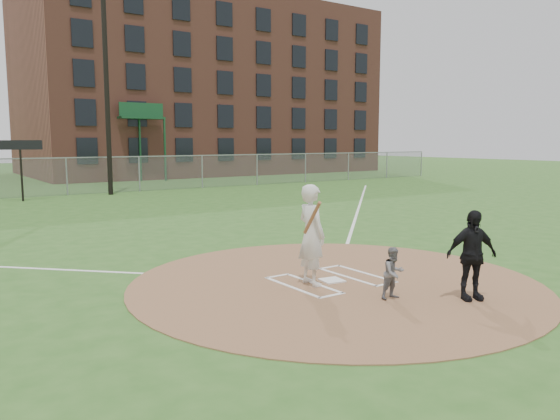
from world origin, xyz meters
TOP-DOWN VIEW (x-y plane):
  - ground at (0.00, 0.00)m, footprint 140.00×140.00m
  - dirt_circle at (0.00, 0.00)m, footprint 8.40×8.40m
  - home_plate at (-0.02, 0.08)m, footprint 0.49×0.49m
  - foul_line_first at (9.00, 9.00)m, footprint 17.04×17.04m
  - catcher at (0.08, -1.54)m, footprint 0.48×0.38m
  - umpire at (1.21, -2.37)m, footprint 1.05×0.75m
  - batters_boxes at (0.00, 0.15)m, footprint 2.08×1.88m
  - batter_at_plate at (-0.54, 0.12)m, footprint 0.64×1.09m
  - outfield_fence at (0.00, 22.00)m, footprint 56.08×0.08m
  - brick_warehouse at (16.00, 37.96)m, footprint 30.00×17.17m
  - light_pole at (2.00, 21.00)m, footprint 1.20×0.30m
  - scoreboard_sign at (-2.50, 20.20)m, footprint 2.00×0.10m

SIDE VIEW (x-z plane):
  - ground at x=0.00m, z-range 0.00..0.00m
  - foul_line_first at x=9.00m, z-range 0.00..0.01m
  - dirt_circle at x=0.00m, z-range 0.00..0.02m
  - batters_boxes at x=0.00m, z-range 0.02..0.03m
  - home_plate at x=-0.02m, z-range 0.02..0.05m
  - catcher at x=0.08m, z-range 0.02..0.98m
  - umpire at x=1.21m, z-range 0.02..1.67m
  - outfield_fence at x=0.00m, z-range 0.00..2.03m
  - batter_at_plate at x=-0.54m, z-range 0.02..2.05m
  - scoreboard_sign at x=-2.50m, z-range 0.92..3.85m
  - light_pole at x=2.00m, z-range 0.50..12.72m
  - brick_warehouse at x=16.00m, z-range 0.00..15.00m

